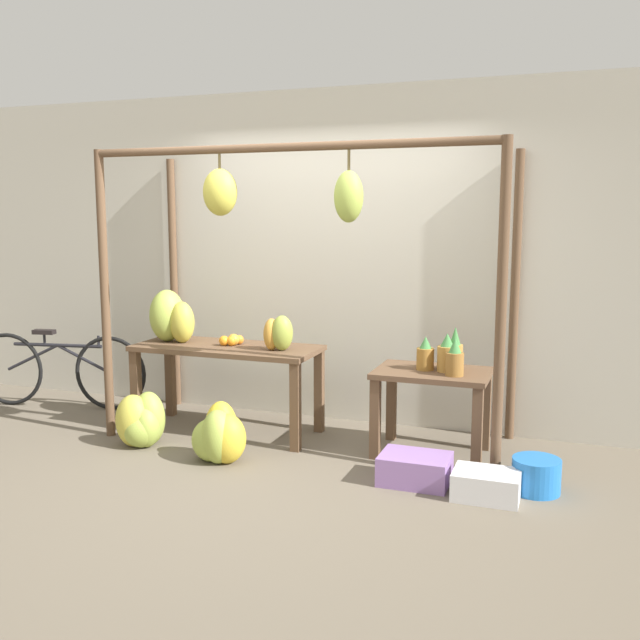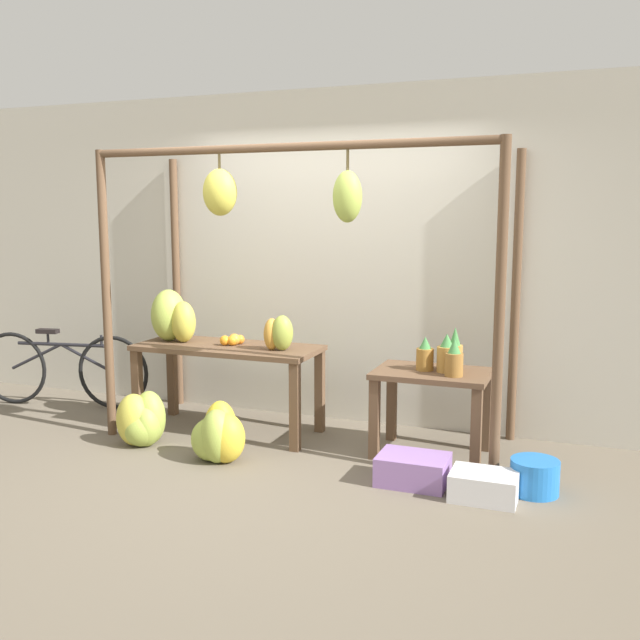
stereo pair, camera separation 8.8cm
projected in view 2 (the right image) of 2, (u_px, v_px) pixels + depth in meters
name	position (u px, v px, depth m)	size (l,w,h in m)	color
ground_plane	(264.00, 472.00, 4.94)	(20.00, 20.00, 0.00)	#665B4C
shop_wall_back	(335.00, 258.00, 6.06)	(8.00, 0.08, 2.80)	beige
stall_awning	(292.00, 244.00, 5.27)	(3.10, 1.17, 2.25)	brown
display_table_main	(228.00, 359.00, 5.77)	(1.50, 0.62, 0.72)	brown
display_table_side	(432.00, 390.00, 5.22)	(0.83, 0.58, 0.63)	brown
banana_pile_on_table	(173.00, 317.00, 5.91)	(0.48, 0.39, 0.43)	gold
orange_pile	(233.00, 340.00, 5.76)	(0.16, 0.18, 0.09)	orange
pineapple_cluster	(445.00, 356.00, 5.14)	(0.36, 0.32, 0.32)	olive
banana_pile_ground_left	(143.00, 422.00, 5.48)	(0.40, 0.43, 0.42)	#9EB247
banana_pile_ground_right	(218.00, 436.00, 5.12)	(0.49, 0.41, 0.43)	gold
fruit_crate_white	(413.00, 469.00, 4.71)	(0.46, 0.34, 0.19)	#9970B7
blue_bucket	(535.00, 477.00, 4.54)	(0.31, 0.31, 0.22)	blue
parked_bicycle	(62.00, 368.00, 6.57)	(1.67, 0.34, 0.72)	black
papaya_pile	(278.00, 333.00, 5.53)	(0.27, 0.21, 0.28)	#93A33D
fruit_crate_purple	(484.00, 486.00, 4.45)	(0.41, 0.30, 0.17)	silver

